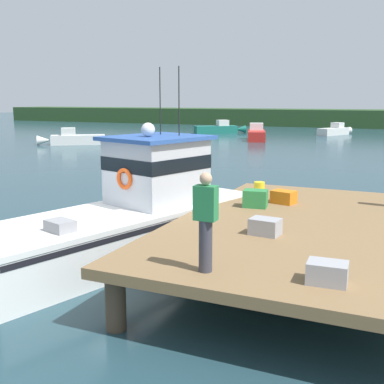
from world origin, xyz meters
TOP-DOWN VIEW (x-y plane):
  - ground_plane at (0.00, 0.00)m, footprint 200.00×200.00m
  - dock at (4.80, 0.00)m, footprint 6.00×9.00m
  - main_fishing_boat at (0.37, -0.08)m, footprint 4.81×9.90m
  - crate_single_by_cleat at (5.65, -3.53)m, footprint 0.62×0.47m
  - crate_stack_mid_dock at (3.67, 1.89)m, footprint 0.69×0.58m
  - crate_single_far at (4.05, -1.30)m, footprint 0.64×0.50m
  - crate_stack_near_edge at (3.12, 1.12)m, footprint 0.65×0.52m
  - bait_bucket at (2.68, 2.97)m, footprint 0.32×0.32m
  - deckhand_further_back at (3.76, -3.80)m, footprint 0.36×0.22m
  - moored_boat_off_the_point at (-20.13, 23.73)m, footprint 5.35×4.27m
  - moored_boat_outer_mooring at (-0.90, 45.04)m, footprint 3.26×5.22m
  - moored_boat_far_left at (-7.01, 35.13)m, footprint 3.09×6.40m
  - moored_boat_near_channel at (-13.46, 41.89)m, footprint 5.50×4.68m
  - far_shoreline at (0.00, 62.00)m, footprint 120.00×8.00m

SIDE VIEW (x-z plane):
  - ground_plane at x=0.00m, z-range 0.00..0.00m
  - moored_boat_outer_mooring at x=-0.90m, z-range -0.21..1.14m
  - moored_boat_off_the_point at x=-20.13m, z-range -0.23..1.23m
  - moored_boat_near_channel at x=-13.46m, z-range -0.24..1.30m
  - moored_boat_far_left at x=-7.01m, z-range -0.25..1.36m
  - main_fishing_boat at x=0.37m, z-range -1.39..3.41m
  - dock at x=4.80m, z-range 0.47..1.67m
  - far_shoreline at x=0.00m, z-range 0.00..2.40m
  - crate_single_by_cleat at x=5.65m, z-range 1.20..1.54m
  - bait_bucket at x=2.68m, z-range 1.20..1.54m
  - crate_stack_mid_dock at x=3.67m, z-range 1.20..1.54m
  - crate_single_far at x=4.05m, z-range 1.20..1.54m
  - crate_stack_near_edge at x=3.12m, z-range 1.20..1.65m
  - deckhand_further_back at x=3.76m, z-range 1.24..2.87m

